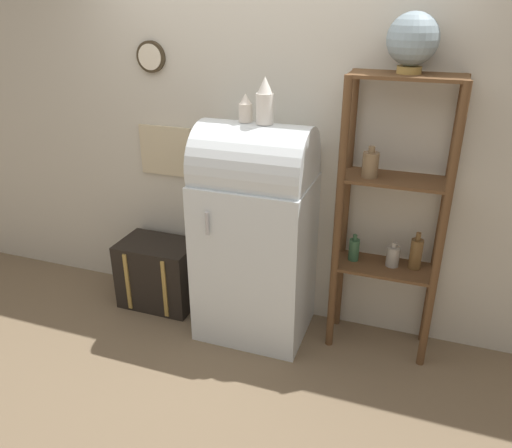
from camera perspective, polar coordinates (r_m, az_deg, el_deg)
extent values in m
plane|color=#7A664C|center=(3.60, -1.49, -13.86)|extent=(12.00, 12.00, 0.00)
cube|color=beige|center=(3.48, 1.69, 9.79)|extent=(7.00, 0.05, 2.70)
cylinder|color=#382D1E|center=(3.71, -11.92, 18.20)|extent=(0.21, 0.03, 0.21)
cylinder|color=beige|center=(3.69, -12.07, 18.16)|extent=(0.17, 0.01, 0.17)
cube|color=#C6B793|center=(3.80, -10.26, 8.22)|extent=(0.42, 0.02, 0.37)
cube|color=silver|center=(3.48, -0.10, -3.93)|extent=(0.75, 0.59, 1.15)
cylinder|color=silver|center=(3.22, -0.11, 6.60)|extent=(0.73, 0.56, 0.56)
cylinder|color=#B7B7BC|center=(3.12, -5.62, 0.06)|extent=(0.02, 0.02, 0.15)
cube|color=black|center=(4.00, -11.02, -5.53)|extent=(0.58, 0.38, 0.52)
cube|color=#AD8942|center=(3.93, -14.48, -6.43)|extent=(0.03, 0.01, 0.47)
cube|color=#AD8942|center=(3.78, -10.40, -7.37)|extent=(0.03, 0.01, 0.47)
cylinder|color=brown|center=(3.19, 9.31, -0.15)|extent=(0.05, 0.05, 1.84)
cylinder|color=brown|center=(3.15, 20.37, -1.71)|extent=(0.05, 0.05, 1.84)
cylinder|color=brown|center=(3.43, 10.16, 1.60)|extent=(0.05, 0.05, 1.84)
cylinder|color=brown|center=(3.40, 20.44, 0.17)|extent=(0.05, 0.05, 1.84)
cube|color=brown|center=(3.42, 14.48, -4.83)|extent=(0.65, 0.30, 0.02)
cube|color=brown|center=(3.17, 15.63, 4.91)|extent=(0.65, 0.30, 0.02)
cube|color=brown|center=(3.03, 16.98, 15.89)|extent=(0.65, 0.30, 0.02)
cylinder|color=#335B3D|center=(3.41, 11.13, -2.91)|extent=(0.07, 0.07, 0.15)
cylinder|color=#335B3D|center=(3.37, 11.26, -1.51)|extent=(0.03, 0.03, 0.04)
cylinder|color=#9E998E|center=(3.40, 15.37, -3.60)|extent=(0.09, 0.09, 0.13)
cylinder|color=#9E998E|center=(3.36, 15.52, -2.34)|extent=(0.03, 0.03, 0.03)
cylinder|color=#7F6647|center=(3.13, 12.93, 6.61)|extent=(0.10, 0.10, 0.15)
cylinder|color=#7F6647|center=(3.10, 13.10, 8.31)|extent=(0.04, 0.04, 0.04)
cylinder|color=brown|center=(3.40, 17.80, -3.28)|extent=(0.08, 0.08, 0.20)
cylinder|color=brown|center=(3.34, 18.07, -1.35)|extent=(0.03, 0.03, 0.05)
cylinder|color=#AD8942|center=(3.05, 17.10, 16.50)|extent=(0.14, 0.14, 0.04)
sphere|color=#7F939E|center=(3.04, 17.49, 19.53)|extent=(0.29, 0.29, 0.29)
cylinder|color=silver|center=(3.15, -1.20, 12.60)|extent=(0.09, 0.09, 0.11)
cone|color=silver|center=(3.14, -1.22, 14.14)|extent=(0.07, 0.07, 0.06)
cylinder|color=white|center=(3.10, 1.02, 13.05)|extent=(0.11, 0.11, 0.18)
cone|color=white|center=(3.07, 1.04, 15.63)|extent=(0.09, 0.09, 0.10)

